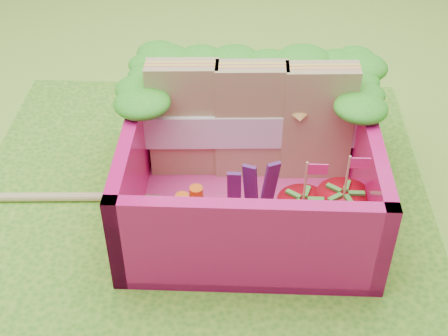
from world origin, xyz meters
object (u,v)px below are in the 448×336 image
(sandwich_stack, at_px, (251,121))
(strawberry_right, at_px, (341,214))
(bento_box, at_px, (250,165))
(broccoli, at_px, (146,213))
(strawberry_left, at_px, (301,219))
(chopsticks, at_px, (1,197))

(sandwich_stack, bearing_deg, strawberry_right, -48.66)
(strawberry_right, bearing_deg, bento_box, 149.30)
(sandwich_stack, xyz_separation_m, broccoli, (-0.52, -0.59, -0.17))
(strawberry_left, distance_m, chopsticks, 1.70)
(sandwich_stack, height_order, strawberry_right, sandwich_stack)
(sandwich_stack, bearing_deg, chopsticks, -168.76)
(broccoli, height_order, chopsticks, broccoli)
(chopsticks, bearing_deg, sandwich_stack, 11.24)
(strawberry_right, height_order, chopsticks, strawberry_right)
(broccoli, relative_size, strawberry_right, 0.64)
(bento_box, distance_m, broccoli, 0.62)
(broccoli, xyz_separation_m, strawberry_right, (0.99, 0.06, -0.03))
(strawberry_left, xyz_separation_m, strawberry_right, (0.20, 0.04, 0.01))
(strawberry_left, relative_size, chopsticks, 0.23)
(broccoli, bearing_deg, strawberry_right, 3.67)
(sandwich_stack, relative_size, strawberry_left, 2.49)
(sandwich_stack, xyz_separation_m, strawberry_right, (0.46, -0.53, -0.19))
(strawberry_left, xyz_separation_m, chopsticks, (-1.66, 0.29, -0.17))
(broccoli, bearing_deg, strawberry_left, 1.67)
(bento_box, relative_size, broccoli, 3.98)
(bento_box, height_order, sandwich_stack, sandwich_stack)
(sandwich_stack, height_order, broccoli, sandwich_stack)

